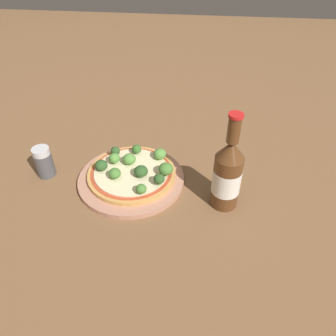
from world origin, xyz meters
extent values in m
plane|color=brown|center=(0.00, 0.00, 0.00)|extent=(3.00, 3.00, 0.00)
cylinder|color=tan|center=(0.00, -0.02, 0.01)|extent=(0.25, 0.25, 0.01)
cylinder|color=tan|center=(0.00, -0.02, 0.02)|extent=(0.21, 0.21, 0.01)
cylinder|color=#B74728|center=(0.00, -0.02, 0.02)|extent=(0.20, 0.20, 0.00)
cylinder|color=beige|center=(0.00, -0.02, 0.02)|extent=(0.18, 0.18, 0.00)
cylinder|color=#6B8E51|center=(0.00, 0.05, 0.03)|extent=(0.01, 0.01, 0.01)
ellipsoid|color=#386628|center=(0.00, 0.05, 0.04)|extent=(0.02, 0.02, 0.02)
cylinder|color=#6B8E51|center=(0.03, -0.03, 0.03)|extent=(0.01, 0.01, 0.01)
ellipsoid|color=#2D5123|center=(0.03, -0.03, 0.04)|extent=(0.03, 0.03, 0.03)
cylinder|color=#6B8E51|center=(0.07, -0.06, 0.03)|extent=(0.01, 0.01, 0.01)
ellipsoid|color=#2D5123|center=(0.07, -0.06, 0.04)|extent=(0.03, 0.03, 0.02)
cylinder|color=#6B8E51|center=(0.06, 0.04, 0.03)|extent=(0.01, 0.01, 0.01)
ellipsoid|color=#568E3D|center=(0.06, 0.04, 0.04)|extent=(0.03, 0.03, 0.03)
cylinder|color=#6B8E51|center=(-0.01, 0.01, 0.03)|extent=(0.01, 0.01, 0.01)
ellipsoid|color=#568E3D|center=(-0.01, 0.01, 0.04)|extent=(0.03, 0.03, 0.03)
cylinder|color=#6B8E51|center=(-0.07, -0.02, 0.03)|extent=(0.01, 0.01, 0.01)
ellipsoid|color=#2D5123|center=(-0.07, -0.02, 0.04)|extent=(0.03, 0.03, 0.03)
cylinder|color=#6B8E51|center=(-0.05, 0.04, 0.03)|extent=(0.01, 0.01, 0.01)
ellipsoid|color=#2D5123|center=(-0.05, 0.04, 0.04)|extent=(0.02, 0.02, 0.02)
cylinder|color=#6B8E51|center=(0.08, -0.02, 0.03)|extent=(0.01, 0.01, 0.01)
ellipsoid|color=#477A33|center=(0.08, -0.02, 0.04)|extent=(0.03, 0.03, 0.03)
cylinder|color=#6B8E51|center=(-0.03, -0.05, 0.03)|extent=(0.01, 0.01, 0.01)
ellipsoid|color=#477A33|center=(-0.03, -0.05, 0.04)|extent=(0.03, 0.03, 0.02)
cylinder|color=#6B8E51|center=(-0.05, 0.01, 0.03)|extent=(0.01, 0.01, 0.01)
ellipsoid|color=#568E3D|center=(-0.05, 0.01, 0.04)|extent=(0.03, 0.03, 0.02)
cylinder|color=#6B8E51|center=(0.04, -0.09, 0.03)|extent=(0.01, 0.01, 0.01)
ellipsoid|color=#477A33|center=(0.04, -0.09, 0.04)|extent=(0.02, 0.02, 0.02)
cylinder|color=#563319|center=(0.22, -0.07, 0.06)|extent=(0.06, 0.06, 0.13)
cylinder|color=silver|center=(0.22, -0.07, 0.07)|extent=(0.06, 0.06, 0.06)
cone|color=#563319|center=(0.22, -0.07, 0.15)|extent=(0.06, 0.06, 0.04)
cylinder|color=#563319|center=(0.22, -0.07, 0.19)|extent=(0.03, 0.03, 0.06)
cylinder|color=red|center=(0.22, -0.07, 0.22)|extent=(0.03, 0.03, 0.01)
cylinder|color=#4C4C51|center=(-0.21, -0.02, 0.03)|extent=(0.04, 0.04, 0.06)
cylinder|color=silver|center=(-0.21, -0.02, 0.07)|extent=(0.04, 0.04, 0.02)
camera|label=1|loc=(0.16, -0.61, 0.53)|focal=35.00mm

